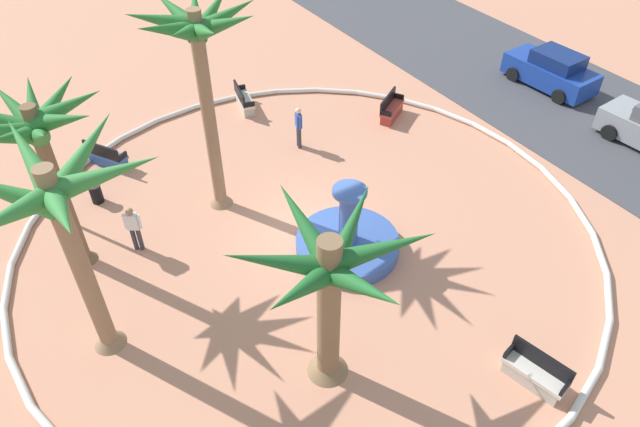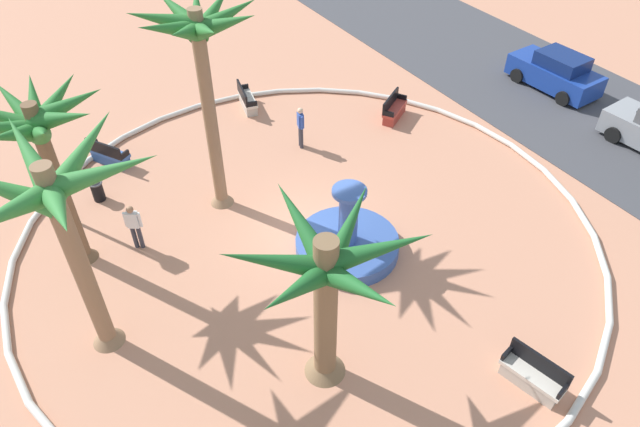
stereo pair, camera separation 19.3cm
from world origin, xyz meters
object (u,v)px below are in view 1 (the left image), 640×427
at_px(lamppost, 44,161).
at_px(person_cyclist_photo, 299,126).
at_px(palm_tree_by_curb, 59,212).
at_px(palm_tree_far_side, 329,280).
at_px(parked_car_leftmost, 551,71).
at_px(bench_west, 534,374).
at_px(palm_tree_near_fountain, 199,50).
at_px(palm_tree_mid_plaza, 38,136).
at_px(fountain, 348,242).
at_px(trash_bin, 96,193).
at_px(bench_north, 244,101).
at_px(bench_east, 391,110).
at_px(bench_southwest, 107,157).
at_px(person_cyclist_helmet, 134,227).

xyz_separation_m(lamppost, person_cyclist_photo, (0.38, 8.68, -1.51)).
bearing_deg(palm_tree_by_curb, palm_tree_far_side, 49.16).
height_order(person_cyclist_photo, parked_car_leftmost, person_cyclist_photo).
relative_size(bench_west, person_cyclist_photo, 0.99).
height_order(palm_tree_near_fountain, lamppost, palm_tree_near_fountain).
xyz_separation_m(palm_tree_mid_plaza, palm_tree_far_side, (7.31, 4.12, -1.12)).
height_order(fountain, lamppost, lamppost).
relative_size(palm_tree_mid_plaza, bench_west, 3.38).
distance_m(fountain, palm_tree_near_fountain, 7.11).
distance_m(palm_tree_far_side, trash_bin, 10.72).
distance_m(palm_tree_near_fountain, person_cyclist_photo, 6.30).
xyz_separation_m(person_cyclist_photo, parked_car_leftmost, (1.91, 11.80, -0.17)).
distance_m(palm_tree_by_curb, trash_bin, 7.52).
relative_size(palm_tree_by_curb, bench_north, 3.62).
height_order(bench_east, bench_southwest, same).
xyz_separation_m(fountain, palm_tree_near_fountain, (-4.18, -2.34, 5.25)).
bearing_deg(parked_car_leftmost, fountain, -74.37).
relative_size(palm_tree_mid_plaza, trash_bin, 7.73).
bearing_deg(bench_west, palm_tree_by_curb, -128.77).
bearing_deg(bench_north, trash_bin, -68.39).
xyz_separation_m(fountain, person_cyclist_photo, (-5.68, 1.66, 0.61)).
bearing_deg(parked_car_leftmost, palm_tree_mid_plaza, -90.64).
bearing_deg(palm_tree_far_side, trash_bin, -163.24).
bearing_deg(palm_tree_near_fountain, bench_east, 98.80).
distance_m(palm_tree_far_side, bench_west, 5.94).
bearing_deg(parked_car_leftmost, bench_east, -102.72).
relative_size(palm_tree_near_fountain, lamppost, 1.67).
relative_size(palm_tree_mid_plaza, palm_tree_far_side, 1.17).
bearing_deg(parked_car_leftmost, person_cyclist_helmet, -89.32).
xyz_separation_m(lamppost, trash_bin, (-0.49, 1.17, -2.07)).
bearing_deg(fountain, trash_bin, -138.18).
bearing_deg(bench_west, bench_east, 158.22).
distance_m(bench_east, trash_bin, 11.85).
distance_m(palm_tree_by_curb, palm_tree_far_side, 5.96).
bearing_deg(person_cyclist_photo, lamppost, -92.48).
bearing_deg(palm_tree_by_curb, lamppost, 177.18).
relative_size(palm_tree_by_curb, lamppost, 1.44).
distance_m(palm_tree_near_fountain, trash_bin, 6.70).
relative_size(trash_bin, person_cyclist_photo, 0.43).
height_order(fountain, palm_tree_near_fountain, palm_tree_near_fountain).
relative_size(bench_west, lamppost, 0.40).
relative_size(fountain, trash_bin, 4.38).
bearing_deg(bench_west, parked_car_leftmost, 129.57).
height_order(bench_southwest, lamppost, lamppost).
bearing_deg(person_cyclist_helmet, lamppost, -147.78).
xyz_separation_m(palm_tree_mid_plaza, bench_southwest, (-4.42, 2.10, -4.15)).
height_order(lamppost, person_cyclist_photo, lamppost).
distance_m(palm_tree_near_fountain, palm_tree_mid_plaza, 4.79).
height_order(palm_tree_near_fountain, bench_north, palm_tree_near_fountain).
xyz_separation_m(fountain, bench_north, (-9.32, 1.17, 0.01)).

